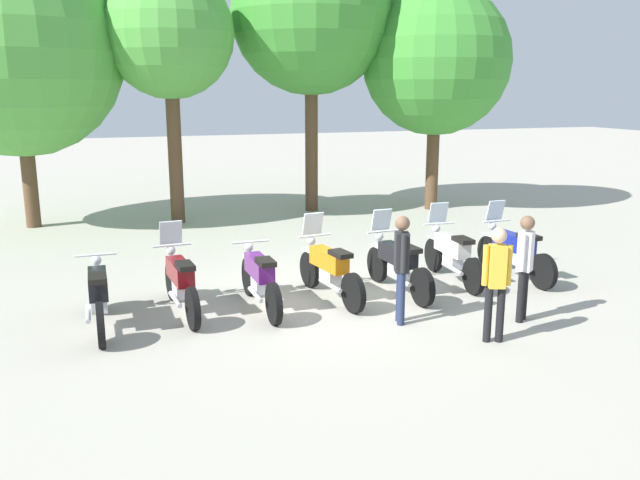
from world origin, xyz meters
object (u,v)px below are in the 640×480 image
motorcycle_6 (514,250)px  person_1 (496,276)px  motorcycle_0 (99,295)px  motorcycle_1 (180,281)px  motorcycle_4 (397,263)px  tree_0 (17,53)px  person_2 (401,262)px  tree_1 (169,35)px  person_0 (525,261)px  tree_2 (311,14)px  tree_3 (436,61)px  motorcycle_2 (260,278)px  motorcycle_3 (329,269)px  motorcycle_5 (452,254)px

motorcycle_6 → person_1: (-2.16, -2.65, 0.43)m
motorcycle_0 → motorcycle_1: bearing=-77.0°
motorcycle_4 → tree_0: bearing=34.4°
person_2 → tree_1: tree_1 is taller
person_0 → tree_2: 10.82m
motorcycle_4 → tree_3: 9.14m
motorcycle_4 → tree_1: 8.98m
tree_1 → tree_2: (3.87, 0.53, 0.68)m
person_1 → tree_2: size_ratio=0.21×
person_1 → tree_3: (4.19, 9.58, 3.26)m
person_1 → person_2: bearing=-120.7°
motorcycle_2 → tree_3: 10.59m
person_2 → tree_2: bearing=97.0°
motorcycle_1 → motorcycle_2: (1.22, -0.18, -0.01)m
motorcycle_4 → person_1: bearing=-177.5°
motorcycle_0 → tree_1: 8.91m
person_0 → person_2: person_2 is taller
motorcycle_0 → motorcycle_6: motorcycle_6 is taller
motorcycle_1 → tree_3: tree_3 is taller
motorcycle_3 → motorcycle_6: bearing=-96.7°
motorcycle_0 → tree_3: size_ratio=0.35×
motorcycle_2 → tree_0: (-3.92, 8.11, 3.78)m
tree_0 → motorcycle_3: bearing=-57.3°
motorcycle_6 → person_0: bearing=145.0°
person_0 → tree_3: (3.30, 8.98, 3.26)m
motorcycle_6 → motorcycle_4: bearing=90.1°
motorcycle_1 → tree_2: bearing=-35.7°
motorcycle_5 → tree_1: bearing=32.4°
person_0 → person_1: person_1 is taller
tree_1 → tree_2: size_ratio=0.84×
motorcycle_6 → person_2: 3.46m
tree_0 → motorcycle_5: bearing=-45.7°
motorcycle_0 → motorcycle_6: (7.33, 0.29, 0.01)m
motorcycle_5 → person_0: bearing=-178.6°
motorcycle_5 → motorcycle_6: 1.23m
motorcycle_1 → tree_3: size_ratio=0.35×
motorcycle_4 → tree_0: tree_0 is taller
motorcycle_5 → tree_1: (-4.03, 7.13, 4.22)m
motorcycle_0 → motorcycle_4: size_ratio=1.00×
tree_0 → tree_2: tree_2 is taller
motorcycle_0 → person_0: 6.32m
motorcycle_4 → tree_2: (1.07, 7.94, 4.90)m
tree_1 → tree_2: tree_2 is taller
person_1 → tree_1: 11.06m
motorcycle_0 → motorcycle_1: (1.22, 0.28, 0.01)m
motorcycle_3 → motorcycle_6: 3.67m
person_2 → person_0: bearing=1.4°
motorcycle_2 → person_2: bearing=-127.6°
motorcycle_0 → person_2: size_ratio=1.34×
motorcycle_2 → motorcycle_6: motorcycle_6 is taller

